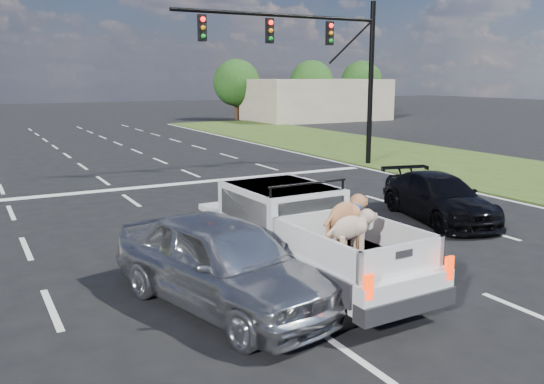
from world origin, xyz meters
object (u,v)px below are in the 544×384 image
Objects in this scene: pickup_truck at (308,235)px; silver_sedan at (223,262)px; traffic_signal at (325,55)px; black_coupe at (439,198)px.

pickup_truck is 1.98m from silver_sedan.
traffic_signal is 14.36m from pickup_truck.
pickup_truck is (-7.89, -11.37, -3.82)m from traffic_signal.
traffic_signal reaches higher than black_coupe.
black_coupe is at bearing 20.42° from pickup_truck.
pickup_truck reaches higher than black_coupe.
traffic_signal is at bearing 53.12° from pickup_truck.
pickup_truck is 1.12× the size of silver_sedan.
silver_sedan is at bearing -146.59° from black_coupe.
traffic_signal reaches higher than silver_sedan.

